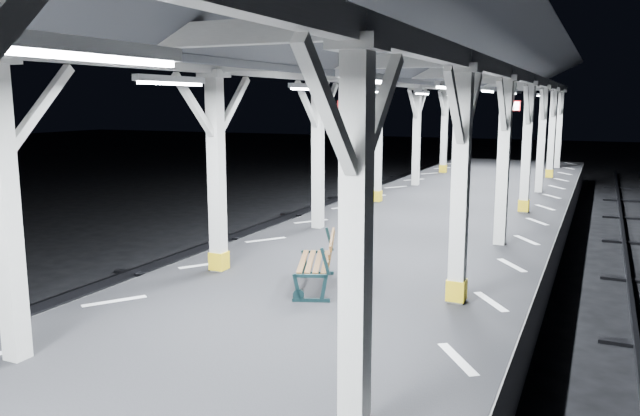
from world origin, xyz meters
The scene contains 6 objects.
ground centered at (0.00, 0.00, 0.00)m, with size 120.00×120.00×0.00m, color black.
platform centered at (0.00, 0.00, 0.50)m, with size 6.00×50.00×1.00m, color black.
hazard_stripes_left centered at (-2.45, 0.00, 1.00)m, with size 1.00×48.00×0.01m, color silver.
hazard_stripes_right centered at (2.45, 0.00, 1.00)m, with size 1.00×48.00×0.01m, color silver.
canopy centered at (0.00, -0.01, 4.56)m, with size 5.40×49.00×4.65m.
bench_mid centered at (-0.06, 1.84, 1.43)m, with size 1.04×1.59×0.81m.
Camera 1 is at (3.76, -6.57, 3.82)m, focal length 35.00 mm.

